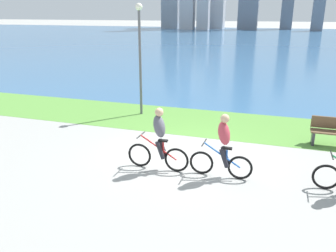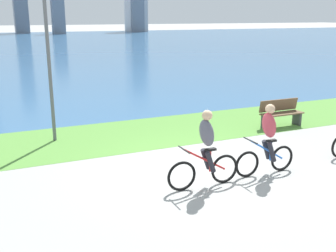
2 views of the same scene
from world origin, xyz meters
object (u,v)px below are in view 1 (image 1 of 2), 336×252
(lamppost_tall, at_px, (140,45))
(cyclist_lead, at_px, (159,140))
(bench_near_path, at_px, (336,132))
(cyclist_trailing, at_px, (223,146))

(lamppost_tall, bearing_deg, cyclist_lead, -62.67)
(bench_near_path, relative_size, lamppost_tall, 0.35)
(bench_near_path, bearing_deg, lamppost_tall, 168.61)
(bench_near_path, bearing_deg, cyclist_lead, -144.70)
(bench_near_path, bearing_deg, cyclist_trailing, -132.97)
(cyclist_trailing, relative_size, bench_near_path, 1.11)
(cyclist_lead, xyz_separation_m, lamppost_tall, (-2.45, 4.74, 1.95))
(cyclist_trailing, xyz_separation_m, bench_near_path, (3.01, 3.23, -0.38))
(lamppost_tall, bearing_deg, bench_near_path, -11.39)
(cyclist_lead, bearing_deg, cyclist_trailing, 2.57)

